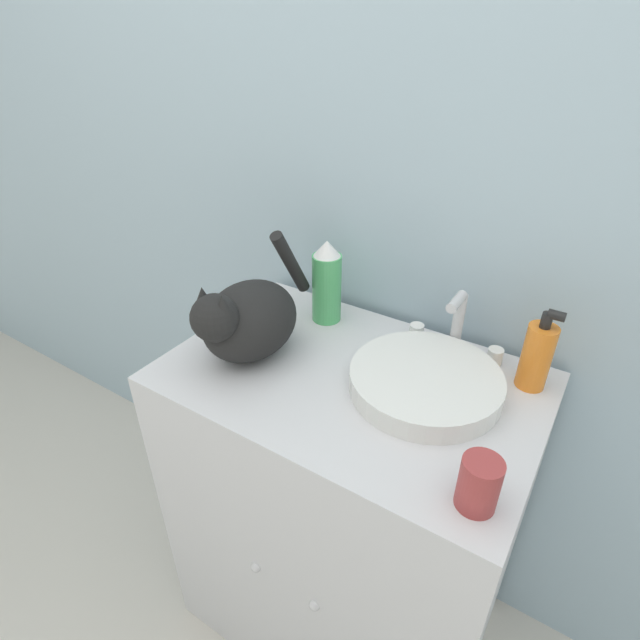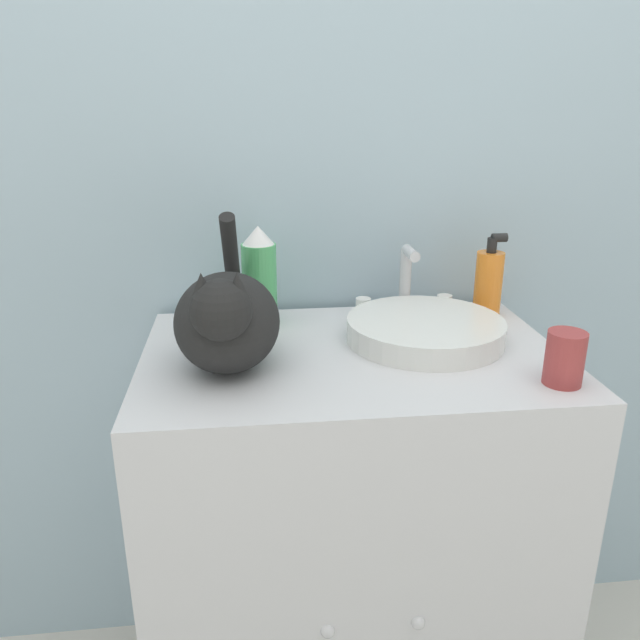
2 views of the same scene
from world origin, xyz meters
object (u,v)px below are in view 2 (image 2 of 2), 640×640
at_px(cat, 227,319).
at_px(cup, 565,358).
at_px(soap_bottle, 489,282).
at_px(spray_bottle, 259,278).

distance_m(cat, cup, 0.54).
xyz_separation_m(soap_bottle, spray_bottle, (-0.47, -0.00, 0.03)).
height_order(spray_bottle, cup, spray_bottle).
bearing_deg(spray_bottle, soap_bottle, 0.36).
relative_size(soap_bottle, spray_bottle, 0.87).
bearing_deg(soap_bottle, spray_bottle, -179.64).
distance_m(cat, soap_bottle, 0.57).
relative_size(cat, soap_bottle, 1.96).
xyz_separation_m(cat, spray_bottle, (0.06, 0.22, 0.01)).
bearing_deg(spray_bottle, cat, -105.29).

